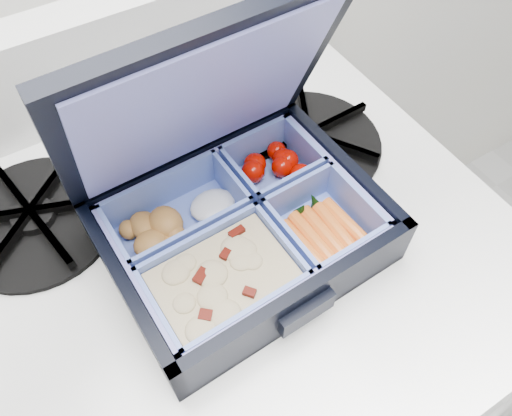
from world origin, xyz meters
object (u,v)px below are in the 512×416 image
stove (238,358)px  burner_grate (308,137)px  bento_box (243,230)px  fork (212,152)px

stove → burner_grate: burner_grate is taller
bento_box → fork: bento_box is taller
bento_box → fork: 0.13m
stove → fork: 0.42m
bento_box → fork: size_ratio=1.35×
stove → fork: size_ratio=4.38×
burner_grate → bento_box: bearing=-148.9°
stove → burner_grate: (0.13, 0.05, 0.41)m
burner_grate → fork: size_ratio=0.93×
bento_box → fork: (0.03, 0.12, -0.03)m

